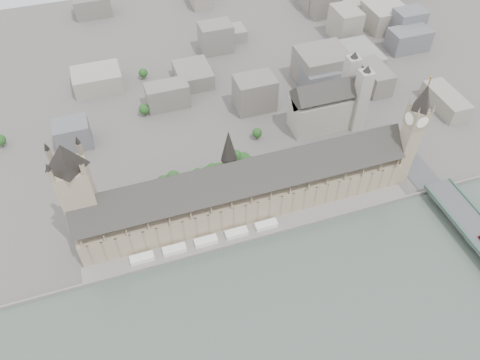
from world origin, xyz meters
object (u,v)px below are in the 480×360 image
object	(u,v)px
victoria_tower	(77,192)
car_approach	(415,149)
elizabeth_tower	(413,129)
westminster_abbey	(328,104)
palace_of_westminster	(244,189)

from	to	relation	value
victoria_tower	car_approach	xyz separation A→B (m)	(289.28, 0.96, -44.16)
elizabeth_tower	westminster_abbey	size ratio (longest dim) A/B	1.58
car_approach	palace_of_westminster	bearing A→B (deg)	-155.96
palace_of_westminster	elizabeth_tower	world-z (taller)	elizabeth_tower
elizabeth_tower	westminster_abbey	bearing A→B (deg)	107.29
palace_of_westminster	westminster_abbey	distance (m)	134.09
palace_of_westminster	car_approach	xyz separation A→B (m)	(167.28, 7.26, -11.66)
victoria_tower	car_approach	world-z (taller)	victoria_tower
victoria_tower	westminster_abbey	size ratio (longest dim) A/B	1.47
elizabeth_tower	palace_of_westminster	bearing A→B (deg)	175.15
palace_of_westminster	car_approach	bearing A→B (deg)	2.48
palace_of_westminster	westminster_abbey	world-z (taller)	westminster_abbey
elizabeth_tower	victoria_tower	world-z (taller)	elizabeth_tower
palace_of_westminster	westminster_abbey	xyz separation A→B (m)	(110.92, 75.30, 2.38)
westminster_abbey	palace_of_westminster	bearing A→B (deg)	-145.83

